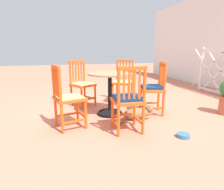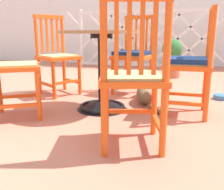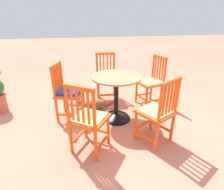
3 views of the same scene
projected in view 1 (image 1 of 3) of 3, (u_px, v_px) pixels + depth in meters
name	position (u px, v px, depth m)	size (l,w,h in m)	color
ground_plane	(109.00, 111.00, 3.53)	(24.00, 24.00, 0.00)	#C6755B
cafe_table	(110.00, 98.00, 3.31)	(0.76, 0.76, 0.73)	black
orange_chair_tucked_in	(82.00, 85.00, 3.80)	(0.55, 0.55, 0.91)	#EA5619
orange_chair_by_planter	(68.00, 99.00, 2.69)	(0.48, 0.48, 0.91)	#EA5619
orange_chair_at_corner	(128.00, 100.00, 2.56)	(0.42, 0.42, 0.91)	#EA5619
orange_chair_facing_out	(153.00, 89.00, 3.32)	(0.50, 0.50, 0.91)	#EA5619
orange_chair_near_fence	(123.00, 82.00, 4.05)	(0.56, 0.56, 0.91)	#EA5619
tabby_cat	(138.00, 113.00, 3.10)	(0.32, 0.72, 0.23)	brown
pet_water_bowl	(183.00, 135.00, 2.46)	(0.17, 0.17, 0.05)	teal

